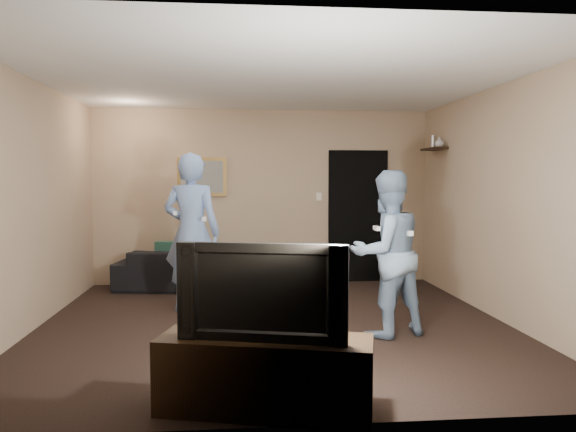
{
  "coord_description": "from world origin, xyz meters",
  "views": [
    {
      "loc": [
        -0.41,
        -5.93,
        1.56
      ],
      "look_at": [
        0.18,
        0.3,
        1.15
      ],
      "focal_mm": 35.0,
      "sensor_mm": 36.0,
      "label": 1
    }
  ],
  "objects": [
    {
      "name": "ground",
      "position": [
        0.0,
        0.0,
        0.0
      ],
      "size": [
        5.0,
        5.0,
        0.0
      ],
      "primitive_type": "plane",
      "color": "black",
      "rests_on": "ground"
    },
    {
      "name": "ceiling",
      "position": [
        0.0,
        0.0,
        2.6
      ],
      "size": [
        5.0,
        5.0,
        0.04
      ],
      "primitive_type": "cube",
      "color": "silver",
      "rests_on": "wall_back"
    },
    {
      "name": "wall_back",
      "position": [
        0.0,
        2.5,
        1.3
      ],
      "size": [
        5.0,
        0.04,
        2.6
      ],
      "primitive_type": "cube",
      "color": "tan",
      "rests_on": "ground"
    },
    {
      "name": "wall_front",
      "position": [
        0.0,
        -2.5,
        1.3
      ],
      "size": [
        5.0,
        0.04,
        2.6
      ],
      "primitive_type": "cube",
      "color": "tan",
      "rests_on": "ground"
    },
    {
      "name": "wall_left",
      "position": [
        -2.5,
        0.0,
        1.3
      ],
      "size": [
        0.04,
        5.0,
        2.6
      ],
      "primitive_type": "cube",
      "color": "tan",
      "rests_on": "ground"
    },
    {
      "name": "wall_right",
      "position": [
        2.5,
        0.0,
        1.3
      ],
      "size": [
        0.04,
        5.0,
        2.6
      ],
      "primitive_type": "cube",
      "color": "tan",
      "rests_on": "ground"
    },
    {
      "name": "sofa",
      "position": [
        -1.1,
        2.07,
        0.29
      ],
      "size": [
        2.04,
        1.02,
        0.57
      ],
      "primitive_type": "imported",
      "rotation": [
        0.0,
        0.0,
        3.01
      ],
      "color": "black",
      "rests_on": "ground"
    },
    {
      "name": "throw_pillow",
      "position": [
        -1.34,
        2.07,
        0.48
      ],
      "size": [
        0.42,
        0.23,
        0.41
      ],
      "primitive_type": "cube",
      "rotation": [
        0.0,
        0.0,
        -0.26
      ],
      "color": "#184940",
      "rests_on": "sofa"
    },
    {
      "name": "painting_frame",
      "position": [
        -0.9,
        2.48,
        1.6
      ],
      "size": [
        0.72,
        0.05,
        0.57
      ],
      "primitive_type": "cube",
      "color": "olive",
      "rests_on": "wall_back"
    },
    {
      "name": "painting_canvas",
      "position": [
        -0.9,
        2.45,
        1.6
      ],
      "size": [
        0.62,
        0.01,
        0.47
      ],
      "primitive_type": "cube",
      "color": "slate",
      "rests_on": "painting_frame"
    },
    {
      "name": "doorway",
      "position": [
        1.45,
        2.47,
        1.0
      ],
      "size": [
        0.9,
        0.06,
        2.0
      ],
      "primitive_type": "cube",
      "color": "black",
      "rests_on": "ground"
    },
    {
      "name": "light_switch",
      "position": [
        0.85,
        2.48,
        1.3
      ],
      "size": [
        0.08,
        0.02,
        0.12
      ],
      "primitive_type": "cube",
      "color": "silver",
      "rests_on": "wall_back"
    },
    {
      "name": "wall_shelf",
      "position": [
        2.39,
        1.8,
        1.99
      ],
      "size": [
        0.2,
        0.6,
        0.03
      ],
      "primitive_type": "cube",
      "color": "black",
      "rests_on": "wall_right"
    },
    {
      "name": "shelf_vase",
      "position": [
        2.39,
        1.6,
        2.07
      ],
      "size": [
        0.14,
        0.14,
        0.14
      ],
      "primitive_type": "imported",
      "rotation": [
        0.0,
        0.0,
        0.07
      ],
      "color": "#B4B4B9",
      "rests_on": "wall_shelf"
    },
    {
      "name": "shelf_figurine",
      "position": [
        2.39,
        1.84,
        2.09
      ],
      "size": [
        0.06,
        0.06,
        0.18
      ],
      "primitive_type": "cylinder",
      "color": "silver",
      "rests_on": "wall_shelf"
    },
    {
      "name": "tv_console",
      "position": [
        -0.22,
        -2.26,
        0.25
      ],
      "size": [
        1.5,
        0.81,
        0.51
      ],
      "primitive_type": "cube",
      "rotation": [
        0.0,
        0.0,
        -0.26
      ],
      "color": "black",
      "rests_on": "ground"
    },
    {
      "name": "television",
      "position": [
        -0.22,
        -2.26,
        0.83
      ],
      "size": [
        1.12,
        0.43,
        0.64
      ],
      "primitive_type": "imported",
      "rotation": [
        0.0,
        0.0,
        -0.26
      ],
      "color": "black",
      "rests_on": "tv_console"
    },
    {
      "name": "wii_player_left",
      "position": [
        -0.93,
        0.73,
        0.93
      ],
      "size": [
        0.77,
        0.61,
        1.87
      ],
      "color": "#7493CA",
      "rests_on": "ground"
    },
    {
      "name": "wii_player_right",
      "position": [
        1.09,
        -0.51,
        0.82
      ],
      "size": [
        0.96,
        0.85,
        1.65
      ],
      "color": "#7D99B7",
      "rests_on": "ground"
    }
  ]
}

